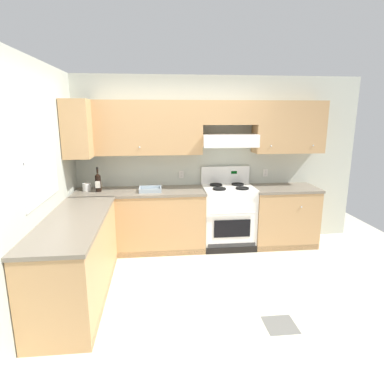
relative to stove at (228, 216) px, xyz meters
name	(u,v)px	position (x,y,z in m)	size (l,w,h in m)	color
ground_plane	(190,289)	(-0.71, -1.25, -0.48)	(7.04, 7.04, 0.00)	beige
floor_accent_tile	(280,325)	(0.10, -2.00, -0.48)	(0.30, 0.30, 0.01)	slate
wall_back	(206,148)	(-0.31, 0.27, 1.00)	(4.68, 0.57, 2.55)	beige
wall_left	(42,175)	(-2.30, -1.03, 0.87)	(0.47, 4.00, 2.55)	beige
counter_back_run	(191,219)	(-0.57, -0.01, -0.03)	(3.60, 0.65, 0.91)	tan
counter_left_run	(77,259)	(-1.95, -1.26, -0.03)	(0.63, 1.91, 0.91)	tan
stove	(228,216)	(0.00, 0.00, 0.00)	(0.76, 0.62, 1.20)	white
wine_bottle	(98,182)	(-1.90, 0.00, 0.57)	(0.08, 0.08, 0.35)	black
bowl	(150,190)	(-1.16, -0.07, 0.45)	(0.32, 0.25, 0.06)	#9EADB7
paper_towel_roll	(87,187)	(-2.08, 0.07, 0.49)	(0.12, 0.12, 0.11)	white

